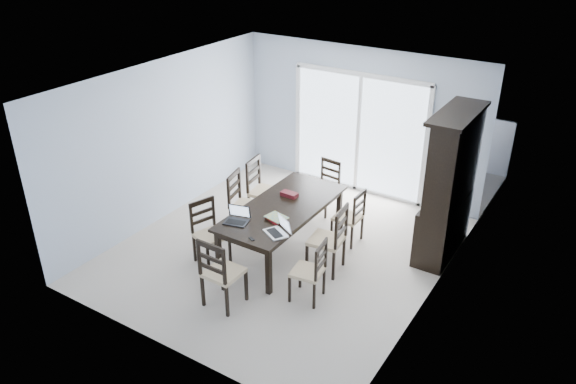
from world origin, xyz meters
name	(u,v)px	position (x,y,z in m)	size (l,w,h in m)	color
floor	(283,250)	(0.00, 0.00, 0.00)	(5.00, 5.00, 0.00)	beige
ceiling	(282,82)	(0.00, 0.00, 2.60)	(5.00, 5.00, 0.00)	white
back_wall	(360,121)	(0.00, 2.50, 1.30)	(4.50, 0.02, 2.60)	#ADBBCF
wall_left	(165,141)	(-2.25, 0.00, 1.30)	(0.02, 5.00, 2.60)	#ADBBCF
wall_right	(437,213)	(2.25, 0.00, 1.30)	(0.02, 5.00, 2.60)	#ADBBCF
balcony	(378,171)	(0.00, 3.50, -0.05)	(4.50, 2.00, 0.10)	gray
railing	(400,128)	(0.00, 4.50, 0.55)	(4.50, 0.06, 1.10)	#99999E
dining_table	(283,211)	(0.00, 0.00, 0.67)	(1.00, 2.20, 0.75)	black
china_hutch	(449,187)	(2.02, 1.25, 1.07)	(0.50, 1.38, 2.20)	black
sliding_door	(359,133)	(0.00, 2.48, 1.09)	(2.52, 0.05, 2.18)	silver
chair_left_near	(207,225)	(-0.78, -0.79, 0.58)	(0.53, 0.52, 1.09)	black
chair_left_mid	(241,197)	(-0.83, 0.09, 0.63)	(0.55, 0.54, 1.19)	black
chair_left_far	(260,183)	(-0.86, 0.65, 0.64)	(0.52, 0.51, 1.21)	black
chair_right_near	(314,265)	(0.99, -0.80, 0.54)	(0.44, 0.43, 1.02)	black
chair_right_mid	(333,233)	(0.88, -0.09, 0.63)	(0.51, 0.49, 1.18)	black
chair_right_far	(353,212)	(0.78, 0.75, 0.54)	(0.40, 0.39, 1.02)	black
chair_end_near	(218,267)	(0.05, -1.58, 0.62)	(0.45, 0.46, 1.17)	black
chair_end_far	(327,180)	(-0.07, 1.48, 0.55)	(0.43, 0.44, 1.04)	black
laptop_dark	(236,219)	(-0.28, -0.75, 0.80)	(0.37, 0.30, 0.22)	black
laptop_silver	(276,230)	(0.34, -0.70, 0.81)	(0.40, 0.36, 0.23)	silver
book_stack	(276,218)	(0.13, -0.38, 0.77)	(0.33, 0.28, 0.05)	maroon
cell_phone	(252,239)	(0.15, -0.99, 0.76)	(0.10, 0.04, 0.01)	black
game_box	(289,194)	(-0.09, 0.32, 0.78)	(0.26, 0.13, 0.06)	#531012
hot_tub	(346,134)	(-0.83, 3.70, 0.51)	(2.15, 1.97, 1.01)	brown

